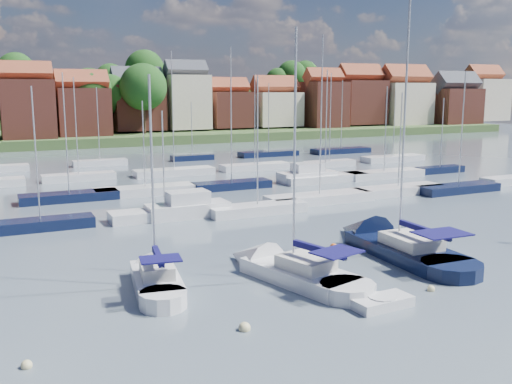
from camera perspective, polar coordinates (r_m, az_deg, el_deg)
ground at (r=69.48m, az=-7.88°, el=1.22°), size 260.00×260.00×0.00m
sailboat_left at (r=32.76m, az=-10.10°, el=-8.42°), size 3.74×9.35×12.49m
sailboat_centre at (r=33.65m, az=2.75°, el=-7.78°), size 5.82×11.62×15.28m
sailboat_navy at (r=40.08m, az=12.91°, el=-5.09°), size 4.06×13.82×18.89m
tender at (r=29.69m, az=12.48°, el=-10.72°), size 3.19×1.63×0.67m
buoy_a at (r=25.03m, az=-21.95°, el=-15.99°), size 0.44×0.44×0.44m
buoy_b at (r=26.57m, az=-1.16°, el=-13.64°), size 0.55×0.55×0.55m
buoy_c at (r=32.54m, az=7.93°, el=-9.17°), size 0.55×0.55×0.55m
buoy_d at (r=32.72m, az=17.10°, el=-9.42°), size 0.42×0.42×0.42m
buoy_e at (r=39.71m, az=7.76°, el=-5.58°), size 0.48×0.48×0.48m
buoy_g at (r=38.99m, az=18.20°, el=-6.31°), size 0.52×0.52×0.52m
marina_field at (r=65.47m, az=-5.03°, el=1.11°), size 79.62×41.41×15.93m
far_shore_town at (r=159.97m, az=-17.19°, el=7.56°), size 212.46×90.00×22.27m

